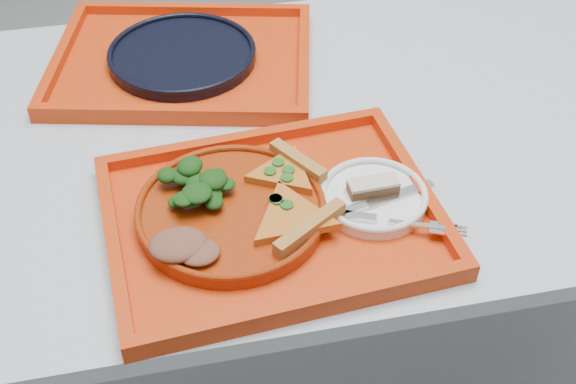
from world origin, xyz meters
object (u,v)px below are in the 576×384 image
(tray_far, at_px, (183,63))
(dinner_plate, at_px, (231,213))
(navy_plate, at_px, (182,56))
(dessert_bar, at_px, (373,186))
(tray_main, at_px, (272,220))

(tray_far, distance_m, dinner_plate, 0.41)
(navy_plate, distance_m, dessert_bar, 0.47)
(tray_far, bearing_deg, navy_plate, 13.06)
(dinner_plate, xyz_separation_m, dessert_bar, (0.20, -0.00, 0.01))
(dinner_plate, bearing_deg, tray_main, -10.30)
(tray_main, relative_size, tray_far, 1.00)
(tray_main, bearing_deg, tray_far, 96.69)
(dinner_plate, bearing_deg, dessert_bar, -0.78)
(tray_main, xyz_separation_m, dinner_plate, (-0.05, 0.01, 0.02))
(navy_plate, bearing_deg, dinner_plate, -86.15)
(tray_far, bearing_deg, dessert_bar, -48.01)
(tray_main, bearing_deg, navy_plate, 96.69)
(tray_far, bearing_deg, tray_main, -65.81)
(navy_plate, bearing_deg, tray_main, -78.88)
(tray_main, height_order, tray_far, same)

